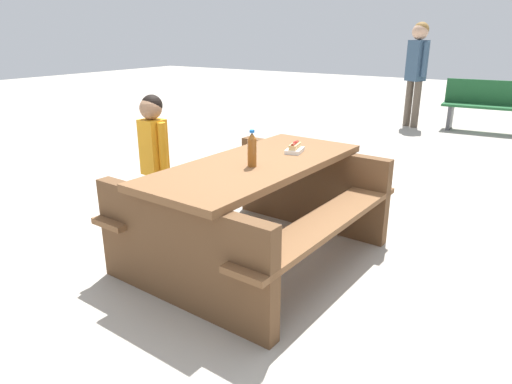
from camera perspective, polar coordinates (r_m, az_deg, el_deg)
ground_plane at (r=3.53m, az=0.00°, el=-8.07°), size 30.00×30.00×0.00m
picnic_table at (r=3.35m, az=0.00°, el=-1.30°), size 1.87×1.49×0.75m
soda_bottle at (r=3.12m, az=-0.50°, el=5.26°), size 0.06×0.06×0.25m
hotdog_tray at (r=3.53m, az=4.81°, el=5.41°), size 0.20×0.15×0.08m
child_in_coat at (r=3.79m, az=-12.53°, el=5.39°), size 0.19×0.29×1.16m
park_bench_near at (r=8.82m, az=27.03°, el=9.55°), size 0.49×1.52×0.85m
bystander_adult at (r=8.74m, az=19.31°, el=15.04°), size 0.34×0.40×1.78m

